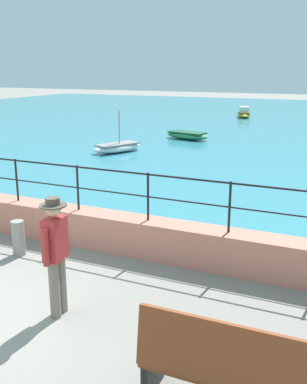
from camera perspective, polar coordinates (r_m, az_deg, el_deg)
promenade_wall at (r=9.19m, az=-9.39°, el=-4.28°), size 20.00×0.56×0.70m
railing at (r=8.92m, az=-9.66°, el=1.56°), size 18.44×0.04×0.90m
lake_water at (r=30.37m, az=15.32°, el=8.54°), size 64.00×44.32×0.06m
bench_far at (r=4.81m, az=8.69°, el=-21.33°), size 1.71×0.58×1.13m
person_walking at (r=6.42m, az=-12.34°, el=-7.33°), size 0.38×0.57×1.75m
bollard at (r=8.86m, az=-16.81°, el=-5.62°), size 0.24×0.24×0.67m
boat_0 at (r=18.70m, az=-4.58°, el=5.71°), size 1.73×2.47×1.70m
boat_1 at (r=32.71m, az=11.42°, el=9.77°), size 1.57×2.47×0.76m
boat_3 at (r=22.14m, az=4.30°, el=7.22°), size 2.44×1.40×0.36m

